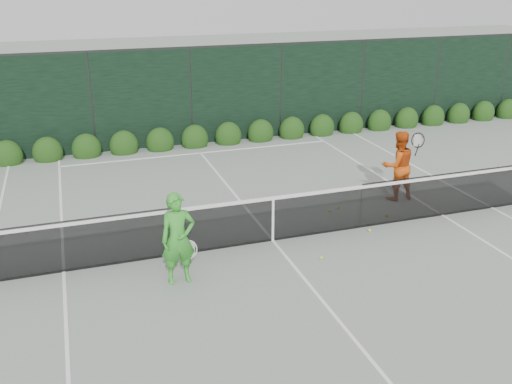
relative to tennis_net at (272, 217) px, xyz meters
name	(u,v)px	position (x,y,z in m)	size (l,w,h in m)	color
ground	(273,241)	(0.02, 0.00, -0.53)	(80.00, 80.00, 0.00)	gray
tennis_net	(272,217)	(0.00, 0.00, 0.00)	(12.90, 0.10, 1.07)	black
player_woman	(178,239)	(-2.11, -1.00, 0.30)	(0.67, 0.43, 1.68)	green
player_man	(398,165)	(3.67, 1.25, 0.32)	(0.91, 0.67, 1.70)	#D04E11
court_lines	(273,240)	(0.02, 0.00, -0.53)	(11.03, 23.83, 0.01)	white
windscreen_fence	(334,226)	(0.02, -2.71, 0.98)	(32.00, 21.07, 3.06)	black
hedge_row	(195,139)	(0.02, 7.15, -0.30)	(31.66, 0.65, 0.94)	#16390F
tennis_balls	(321,227)	(1.23, 0.23, -0.50)	(5.07, 2.22, 0.07)	#D1E031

